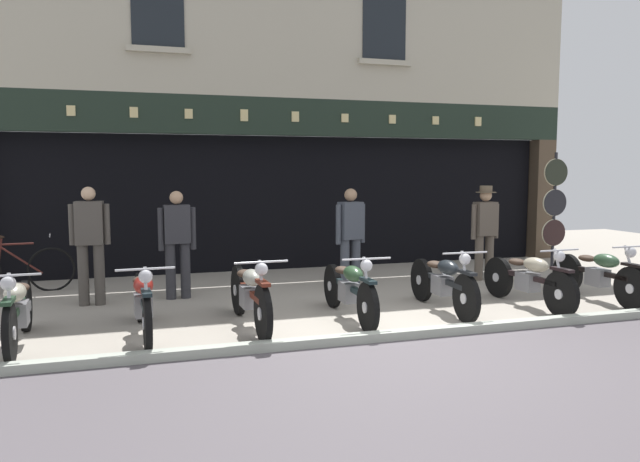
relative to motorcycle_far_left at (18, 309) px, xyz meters
The scene contains 17 objects.
ground 4.72m from the motorcycle_far_left, 25.72° to the right, with size 23.80×22.00×0.18m.
shop_facade 7.42m from the motorcycle_far_left, 54.56° to the left, with size 12.10×4.42×6.36m.
motorcycle_far_left is the anchor object (origin of this frame).
motorcycle_left 1.33m from the motorcycle_far_left, ahead, with size 0.62×2.04×0.91m.
motorcycle_center_left 2.60m from the motorcycle_far_left, ahead, with size 0.62×2.09×0.93m.
motorcycle_center 3.92m from the motorcycle_far_left, ahead, with size 0.62×2.02×0.90m.
motorcycle_center_right 5.31m from the motorcycle_far_left, ahead, with size 0.62×1.98×0.91m.
motorcycle_right 6.61m from the motorcycle_far_left, ahead, with size 0.62×1.96×0.90m.
motorcycle_far_right 7.85m from the motorcycle_far_left, ahead, with size 0.62×1.93×0.90m.
salesman_left 2.11m from the motorcycle_far_left, 71.58° to the left, with size 0.56×0.26×1.71m.
shopkeeper_center 2.81m from the motorcycle_far_left, 47.40° to the left, with size 0.56×0.25×1.64m.
salesman_right 5.08m from the motorcycle_far_left, 23.42° to the left, with size 0.55×0.31×1.65m.
assistant_far_right 7.48m from the motorcycle_far_left, 15.80° to the left, with size 0.56×0.35×1.67m.
tyre_sign_pole 9.64m from the motorcycle_far_left, 16.65° to the left, with size 0.54×0.06×2.29m.
advert_board_near 4.79m from the motorcycle_far_left, 70.85° to the left, with size 0.68×0.03×1.03m.
advert_board_far 4.53m from the motorcycle_far_left, 85.96° to the left, with size 0.82×0.03×1.09m.
leaning_bicycle 3.26m from the motorcycle_far_left, 100.41° to the left, with size 1.79×0.50×0.95m.
Camera 1 is at (-2.97, -6.17, 1.95)m, focal length 33.84 mm.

